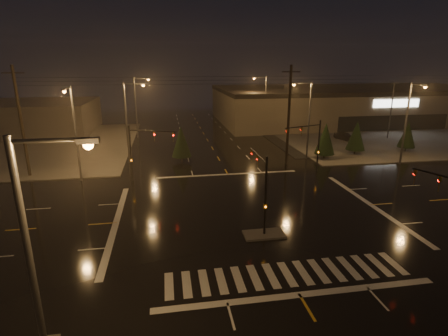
# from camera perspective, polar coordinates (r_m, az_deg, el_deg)

# --- Properties ---
(ground) EXTENTS (140.00, 140.00, 0.00)m
(ground) POSITION_cam_1_polar(r_m,az_deg,el_deg) (29.73, 4.44, -7.38)
(ground) COLOR black
(ground) RESTS_ON ground
(sidewalk_ne) EXTENTS (36.00, 36.00, 0.12)m
(sidewalk_ne) POSITION_cam_1_polar(r_m,az_deg,el_deg) (68.32, 23.24, 5.14)
(sidewalk_ne) COLOR #494641
(sidewalk_ne) RESTS_ON ground
(sidewalk_nw) EXTENTS (36.00, 36.00, 0.12)m
(sidewalk_nw) POSITION_cam_1_polar(r_m,az_deg,el_deg) (62.09, -31.40, 3.01)
(sidewalk_nw) COLOR #494641
(sidewalk_nw) RESTS_ON ground
(median_island) EXTENTS (3.00, 1.60, 0.15)m
(median_island) POSITION_cam_1_polar(r_m,az_deg,el_deg) (26.22, 6.58, -10.71)
(median_island) COLOR #494641
(median_island) RESTS_ON ground
(crosswalk) EXTENTS (15.00, 2.60, 0.01)m
(crosswalk) POSITION_cam_1_polar(r_m,az_deg,el_deg) (22.16, 10.27, -16.65)
(crosswalk) COLOR beige
(crosswalk) RESTS_ON ground
(stop_bar_near) EXTENTS (16.00, 0.50, 0.01)m
(stop_bar_near) POSITION_cam_1_polar(r_m,az_deg,el_deg) (20.63, 12.23, -19.57)
(stop_bar_near) COLOR beige
(stop_bar_near) RESTS_ON ground
(stop_bar_far) EXTENTS (16.00, 0.50, 0.01)m
(stop_bar_far) POSITION_cam_1_polar(r_m,az_deg,el_deg) (39.79, 0.64, -1.03)
(stop_bar_far) COLOR beige
(stop_bar_far) RESTS_ON ground
(parking_lot) EXTENTS (50.00, 24.00, 0.08)m
(parking_lot) POSITION_cam_1_polar(r_m,az_deg,el_deg) (69.57, 27.60, 4.76)
(parking_lot) COLOR black
(parking_lot) RESTS_ON ground
(retail_building) EXTENTS (60.20, 28.30, 7.20)m
(retail_building) POSITION_cam_1_polar(r_m,az_deg,el_deg) (83.91, 20.63, 9.94)
(retail_building) COLOR brown
(retail_building) RESTS_ON ground
(commercial_block) EXTENTS (30.00, 18.00, 5.60)m
(commercial_block) POSITION_cam_1_polar(r_m,az_deg,el_deg) (74.50, -32.05, 6.96)
(commercial_block) COLOR #433D3B
(commercial_block) RESTS_ON ground
(signal_mast_median) EXTENTS (0.25, 4.59, 6.00)m
(signal_mast_median) POSITION_cam_1_polar(r_m,az_deg,el_deg) (25.60, 6.27, -2.43)
(signal_mast_median) COLOR black
(signal_mast_median) RESTS_ON ground
(signal_mast_ne) EXTENTS (4.84, 1.86, 6.00)m
(signal_mast_ne) POSITION_cam_1_polar(r_m,az_deg,el_deg) (40.76, 14.18, 4.40)
(signal_mast_ne) COLOR black
(signal_mast_ne) RESTS_ON ground
(signal_mast_nw) EXTENTS (4.84, 1.86, 6.00)m
(signal_mast_nw) POSITION_cam_1_polar(r_m,az_deg,el_deg) (37.48, -13.56, 3.39)
(signal_mast_nw) COLOR black
(signal_mast_nw) RESTS_ON ground
(streetlight_0) EXTENTS (2.77, 0.32, 10.00)m
(streetlight_0) POSITION_cam_1_polar(r_m,az_deg,el_deg) (13.66, -27.93, -12.75)
(streetlight_0) COLOR #38383A
(streetlight_0) RESTS_ON ground
(streetlight_1) EXTENTS (2.77, 0.32, 10.00)m
(streetlight_1) POSITION_cam_1_polar(r_m,az_deg,el_deg) (44.97, -15.30, 8.03)
(streetlight_1) COLOR #38383A
(streetlight_1) RESTS_ON ground
(streetlight_2) EXTENTS (2.77, 0.32, 10.00)m
(streetlight_2) POSITION_cam_1_polar(r_m,az_deg,el_deg) (60.80, -13.95, 10.22)
(streetlight_2) COLOR #38383A
(streetlight_2) RESTS_ON ground
(streetlight_3) EXTENTS (2.77, 0.32, 10.00)m
(streetlight_3) POSITION_cam_1_polar(r_m,az_deg,el_deg) (46.39, 13.41, 8.41)
(streetlight_3) COLOR #38383A
(streetlight_3) RESTS_ON ground
(streetlight_4) EXTENTS (2.77, 0.32, 10.00)m
(streetlight_4) POSITION_cam_1_polar(r_m,az_deg,el_deg) (65.15, 6.56, 10.99)
(streetlight_4) COLOR #38383A
(streetlight_4) RESTS_ON ground
(streetlight_5) EXTENTS (0.32, 2.77, 10.00)m
(streetlight_5) POSITION_cam_1_polar(r_m,az_deg,el_deg) (39.12, -23.25, 6.06)
(streetlight_5) COLOR #38383A
(streetlight_5) RESTS_ON ground
(streetlight_6) EXTENTS (0.32, 2.77, 10.00)m
(streetlight_6) POSITION_cam_1_polar(r_m,az_deg,el_deg) (47.68, 27.86, 7.16)
(streetlight_6) COLOR #38383A
(streetlight_6) RESTS_ON ground
(utility_pole_0) EXTENTS (2.20, 0.32, 12.00)m
(utility_pole_0) POSITION_cam_1_polar(r_m,az_deg,el_deg) (43.50, -30.21, 6.54)
(utility_pole_0) COLOR black
(utility_pole_0) RESTS_ON ground
(utility_pole_1) EXTENTS (2.20, 0.32, 12.00)m
(utility_pole_1) POSITION_cam_1_polar(r_m,az_deg,el_deg) (43.34, 10.53, 8.47)
(utility_pole_1) COLOR black
(utility_pole_1) RESTS_ON ground
(conifer_0) EXTENTS (2.61, 2.61, 4.78)m
(conifer_0) POSITION_cam_1_polar(r_m,az_deg,el_deg) (47.52, 16.23, 4.63)
(conifer_0) COLOR black
(conifer_0) RESTS_ON ground
(conifer_1) EXTENTS (2.55, 2.55, 4.68)m
(conifer_1) POSITION_cam_1_polar(r_m,az_deg,el_deg) (51.35, 20.80, 5.01)
(conifer_1) COLOR black
(conifer_1) RESTS_ON ground
(conifer_2) EXTENTS (2.38, 2.38, 4.42)m
(conifer_2) POSITION_cam_1_polar(r_m,az_deg,el_deg) (55.94, 27.78, 4.91)
(conifer_2) COLOR black
(conifer_2) RESTS_ON ground
(conifer_3) EXTENTS (2.50, 2.50, 4.61)m
(conifer_3) POSITION_cam_1_polar(r_m,az_deg,el_deg) (44.69, -6.99, 4.33)
(conifer_3) COLOR black
(conifer_3) RESTS_ON ground
(car_parked) EXTENTS (2.60, 4.27, 1.36)m
(car_parked) POSITION_cam_1_polar(r_m,az_deg,el_deg) (60.96, 19.11, 4.93)
(car_parked) COLOR black
(car_parked) RESTS_ON ground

